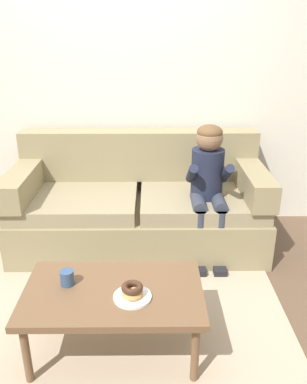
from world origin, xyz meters
The scene contains 11 objects.
ground centered at (0.00, 0.00, 0.00)m, with size 10.00×10.00×0.00m, color brown.
wall_back centered at (0.00, 1.40, 1.40)m, with size 8.00×0.10×2.80m, color silver.
area_rug centered at (0.00, -0.25, 0.01)m, with size 2.31×1.85×0.01m, color tan.
couch centered at (0.15, 0.85, 0.34)m, with size 2.11×0.90×0.94m.
coffee_table centered at (0.04, -0.44, 0.38)m, with size 1.01×0.60×0.42m.
person_child centered at (0.71, 0.64, 0.67)m, with size 0.34×0.58×1.10m.
plate centered at (0.15, -0.51, 0.43)m, with size 0.21×0.21×0.01m, color white.
donut centered at (0.15, -0.51, 0.46)m, with size 0.12×0.12×0.04m, color tan.
donut_second centered at (0.15, -0.51, 0.49)m, with size 0.12×0.12×0.04m, color #422619.
mug centered at (-0.23, -0.39, 0.47)m, with size 0.08×0.08×0.09m, color #334C72.
toy_controller centered at (-0.25, 0.11, 0.03)m, with size 0.23×0.09×0.05m.
Camera 1 is at (0.25, -2.29, 1.80)m, focal length 37.14 mm.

